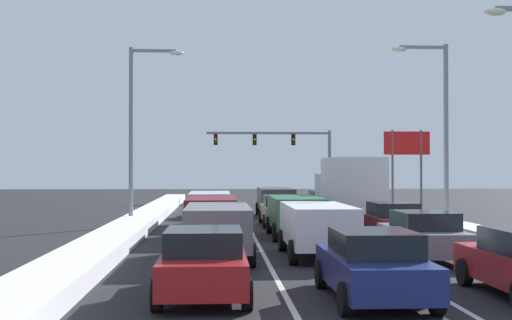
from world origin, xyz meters
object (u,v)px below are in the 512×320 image
sedan_maroon_right_lane_third (392,221)px  box_truck_right_lane_fourth (349,187)px  suv_gray_left_lane_second (218,227)px  sedan_black_right_lane_fifth (324,203)px  traffic_light_gantry (286,147)px  sedan_tan_center_lane_fourth (281,210)px  sedan_navy_center_lane_nearest (373,265)px  sedan_black_left_lane_fifth (211,204)px  roadside_sign_right (407,152)px  suv_white_center_lane_second (317,225)px  sedan_red_left_lane_nearest (204,262)px  suv_charcoal_center_lane_fifth (275,199)px  street_lamp_right_mid (439,119)px  suv_silver_left_lane_fourth (210,206)px  suv_maroon_left_lane_third (211,214)px  sedan_gray_right_lane_second (423,235)px  street_lamp_left_mid (138,120)px  suv_green_center_lane_third (295,213)px

sedan_maroon_right_lane_third → box_truck_right_lane_fourth: box_truck_right_lane_fourth is taller
box_truck_right_lane_fourth → suv_gray_left_lane_second: 14.15m
sedan_black_right_lane_fifth → box_truck_right_lane_fourth: bearing=-89.5°
traffic_light_gantry → sedan_tan_center_lane_fourth: bearing=-96.4°
sedan_tan_center_lane_fourth → suv_gray_left_lane_second: bearing=-104.0°
sedan_black_right_lane_fifth → sedan_navy_center_lane_nearest: size_ratio=1.00×
sedan_maroon_right_lane_third → sedan_black_left_lane_fifth: size_ratio=1.00×
sedan_black_left_lane_fifth → roadside_sign_right: roadside_sign_right is taller
sedan_navy_center_lane_nearest → suv_white_center_lane_second: 7.18m
sedan_navy_center_lane_nearest → sedan_red_left_lane_nearest: 3.69m
suv_white_center_lane_second → suv_gray_left_lane_second: size_ratio=1.00×
suv_charcoal_center_lane_fifth → street_lamp_right_mid: size_ratio=0.57×
sedan_navy_center_lane_nearest → suv_charcoal_center_lane_fifth: (0.10, 25.89, 0.25)m
suv_silver_left_lane_fourth → street_lamp_right_mid: (10.68, -2.15, 4.12)m
sedan_maroon_right_lane_third → roadside_sign_right: 21.02m
sedan_navy_center_lane_nearest → suv_maroon_left_lane_third: (-3.60, 12.85, 0.25)m
roadside_sign_right → sedan_gray_right_lane_second: bearing=-104.7°
traffic_light_gantry → roadside_sign_right: 14.84m
sedan_maroon_right_lane_third → sedan_tan_center_lane_fourth: bearing=116.9°
sedan_maroon_right_lane_third → street_lamp_left_mid: street_lamp_left_mid is taller
sedan_navy_center_lane_nearest → suv_charcoal_center_lane_fifth: size_ratio=0.92×
sedan_tan_center_lane_fourth → suv_charcoal_center_lane_fifth: 6.63m
suv_charcoal_center_lane_fifth → sedan_black_left_lane_fifth: (-3.81, -0.42, -0.25)m
suv_green_center_lane_third → roadside_sign_right: bearing=61.8°
sedan_tan_center_lane_fourth → roadside_sign_right: bearing=51.7°
sedan_red_left_lane_nearest → street_lamp_left_mid: bearing=101.0°
sedan_black_right_lane_fifth → sedan_red_left_lane_nearest: same height
sedan_tan_center_lane_fourth → sedan_black_left_lane_fifth: 7.12m
box_truck_right_lane_fourth → suv_silver_left_lane_fourth: size_ratio=1.47×
sedan_black_left_lane_fifth → traffic_light_gantry: bearing=71.8°
box_truck_right_lane_fourth → street_lamp_left_mid: bearing=-179.3°
suv_gray_left_lane_second → sedan_black_left_lane_fifth: size_ratio=1.09×
sedan_black_left_lane_fifth → suv_charcoal_center_lane_fifth: bearing=6.3°
traffic_light_gantry → sedan_black_left_lane_fifth: bearing=-108.2°
sedan_maroon_right_lane_third → suv_maroon_left_lane_third: suv_maroon_left_lane_third is taller
sedan_black_right_lane_fifth → roadside_sign_right: 8.87m
sedan_maroon_right_lane_third → suv_white_center_lane_second: 6.03m
suv_white_center_lane_second → suv_maroon_left_lane_third: bearing=121.3°
suv_gray_left_lane_second → traffic_light_gantry: size_ratio=0.45×
suv_white_center_lane_second → box_truck_right_lane_fourth: bearing=74.5°
suv_green_center_lane_third → suv_maroon_left_lane_third: (-3.46, -0.57, 0.00)m
street_lamp_left_mid → street_lamp_right_mid: bearing=-9.8°
traffic_light_gantry → street_lamp_right_mid: size_ratio=1.27×
suv_green_center_lane_third → suv_maroon_left_lane_third: size_ratio=1.00×
sedan_black_right_lane_fifth → sedan_navy_center_lane_nearest: bearing=-96.7°
sedan_black_left_lane_fifth → sedan_red_left_lane_nearest: bearing=-89.8°
sedan_black_right_lane_fifth → roadside_sign_right: size_ratio=0.82×
roadside_sign_right → suv_green_center_lane_third: bearing=-118.2°
sedan_maroon_right_lane_third → street_lamp_left_mid: bearing=146.3°
sedan_gray_right_lane_second → sedan_red_left_lane_nearest: 8.77m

